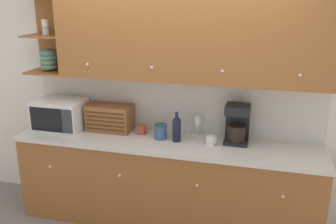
% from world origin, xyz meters
% --- Properties ---
extents(ground_plane, '(24.00, 24.00, 0.00)m').
position_xyz_m(ground_plane, '(0.00, 0.00, 0.00)').
color(ground_plane, slate).
extents(wall_back, '(5.40, 0.06, 2.60)m').
position_xyz_m(wall_back, '(0.00, 0.03, 1.30)').
color(wall_back, silver).
rests_on(wall_back, ground_plane).
extents(counter_unit, '(3.02, 0.62, 0.92)m').
position_xyz_m(counter_unit, '(0.00, -0.29, 0.46)').
color(counter_unit, '#935628').
rests_on(counter_unit, ground_plane).
extents(backsplash_panel, '(3.00, 0.01, 0.59)m').
position_xyz_m(backsplash_panel, '(0.00, -0.01, 1.21)').
color(backsplash_panel, beige).
rests_on(backsplash_panel, counter_unit).
extents(upper_cabinets, '(3.00, 0.37, 0.79)m').
position_xyz_m(upper_cabinets, '(0.16, -0.18, 1.89)').
color(upper_cabinets, '#935628').
rests_on(upper_cabinets, backsplash_panel).
extents(microwave, '(0.50, 0.39, 0.31)m').
position_xyz_m(microwave, '(-1.16, -0.25, 1.07)').
color(microwave, silver).
rests_on(microwave, counter_unit).
extents(bread_box, '(0.46, 0.25, 0.27)m').
position_xyz_m(bread_box, '(-0.64, -0.17, 1.05)').
color(bread_box, brown).
rests_on(bread_box, counter_unit).
extents(mug, '(0.10, 0.09, 0.09)m').
position_xyz_m(mug, '(-0.28, -0.19, 0.96)').
color(mug, '#B73D38').
rests_on(mug, counter_unit).
extents(storage_canister, '(0.13, 0.13, 0.15)m').
position_xyz_m(storage_canister, '(-0.06, -0.27, 0.99)').
color(storage_canister, '#33567A').
rests_on(storage_canister, counter_unit).
extents(wine_bottle, '(0.08, 0.08, 0.29)m').
position_xyz_m(wine_bottle, '(0.11, -0.29, 1.05)').
color(wine_bottle, black).
rests_on(wine_bottle, counter_unit).
extents(wine_glass, '(0.08, 0.08, 0.22)m').
position_xyz_m(wine_glass, '(0.28, -0.09, 1.06)').
color(wine_glass, silver).
rests_on(wine_glass, counter_unit).
extents(mug_blue_second, '(0.10, 0.08, 0.09)m').
position_xyz_m(mug_blue_second, '(0.45, -0.29, 0.96)').
color(mug_blue_second, silver).
rests_on(mug_blue_second, counter_unit).
extents(coffee_maker, '(0.23, 0.22, 0.38)m').
position_xyz_m(coffee_maker, '(0.67, -0.16, 1.11)').
color(coffee_maker, black).
rests_on(coffee_maker, counter_unit).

